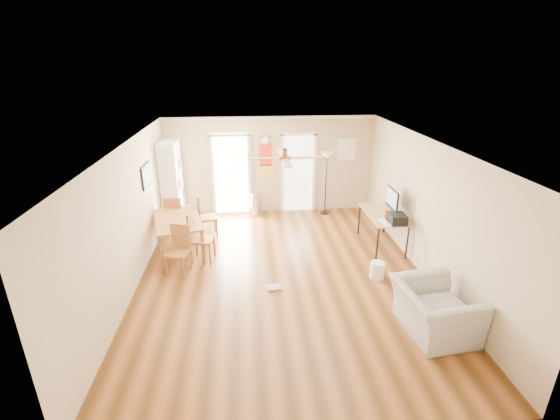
{
  "coord_description": "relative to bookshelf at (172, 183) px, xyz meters",
  "views": [
    {
      "loc": [
        -0.64,
        -6.56,
        3.97
      ],
      "look_at": [
        0.0,
        0.6,
        1.15
      ],
      "focal_mm": 24.84,
      "sensor_mm": 36.0,
      "label": 1
    }
  ],
  "objects": [
    {
      "name": "wall_left",
      "position": [
        -0.23,
        -2.95,
        0.25
      ],
      "size": [
        0.04,
        7.0,
        2.6
      ],
      "primitive_type": null,
      "color": "beige",
      "rests_on": "floor"
    },
    {
      "name": "floor",
      "position": [
        2.52,
        -2.95,
        -1.05
      ],
      "size": [
        7.0,
        7.0,
        0.0
      ],
      "primitive_type": "plane",
      "color": "brown",
      "rests_on": "ground"
    },
    {
      "name": "ceiling_fan",
      "position": [
        2.52,
        -3.25,
        1.38
      ],
      "size": [
        1.24,
        1.24,
        0.2
      ],
      "primitive_type": null,
      "color": "#593819",
      "rests_on": "ceiling"
    },
    {
      "name": "ceiling",
      "position": [
        2.52,
        -2.95,
        1.55
      ],
      "size": [
        5.5,
        7.0,
        0.0
      ],
      "primitive_type": null,
      "color": "silver",
      "rests_on": "floor"
    },
    {
      "name": "wall_back",
      "position": [
        2.52,
        0.55,
        0.25
      ],
      "size": [
        5.5,
        0.04,
        2.6
      ],
      "primitive_type": null,
      "color": "beige",
      "rests_on": "floor"
    },
    {
      "name": "dining_chair_near",
      "position": [
        0.49,
        -2.64,
        -0.57
      ],
      "size": [
        0.5,
        0.5,
        0.97
      ],
      "primitive_type": null,
      "rotation": [
        0.0,
        0.0,
        -0.3
      ],
      "color": "olive",
      "rests_on": "floor"
    },
    {
      "name": "armchair",
      "position": [
        4.67,
        -4.8,
        -0.67
      ],
      "size": [
        1.15,
        1.28,
        0.77
      ],
      "primitive_type": "imported",
      "rotation": [
        0.0,
        0.0,
        1.67
      ],
      "color": "#AAABA5",
      "rests_on": "floor"
    },
    {
      "name": "orange_bottle",
      "position": [
        4.82,
        -2.05,
        -0.17
      ],
      "size": [
        0.09,
        0.09,
        0.22
      ],
      "primitive_type": "cylinder",
      "rotation": [
        0.0,
        0.0,
        -0.27
      ],
      "color": "orange",
      "rests_on": "computer_desk"
    },
    {
      "name": "wastebasket_b",
      "position": [
        4.79,
        -3.81,
        -0.9
      ],
      "size": [
        0.32,
        0.32,
        0.31
      ],
      "primitive_type": "cylinder",
      "rotation": [
        0.0,
        0.0,
        0.21
      ],
      "color": "silver",
      "rests_on": "floor"
    },
    {
      "name": "printer",
      "position": [
        4.97,
        -2.34,
        -0.18
      ],
      "size": [
        0.35,
        0.4,
        0.2
      ],
      "primitive_type": "cube",
      "rotation": [
        0.0,
        0.0,
        -0.04
      ],
      "color": "black",
      "rests_on": "computer_desk"
    },
    {
      "name": "kitchen_doorway",
      "position": [
        1.47,
        0.54,
        -0.0
      ],
      "size": [
        0.9,
        0.1,
        2.1
      ],
      "primitive_type": null,
      "color": "white",
      "rests_on": "wall_back"
    },
    {
      "name": "torchiere_lamp",
      "position": [
        3.98,
        0.22,
        -0.2
      ],
      "size": [
        0.37,
        0.37,
        1.7
      ],
      "primitive_type": null,
      "rotation": [
        0.0,
        0.0,
        0.18
      ],
      "color": "black",
      "rests_on": "floor"
    },
    {
      "name": "wall_right",
      "position": [
        5.27,
        -2.95,
        0.25
      ],
      "size": [
        0.04,
        7.0,
        2.6
      ],
      "primitive_type": null,
      "color": "beige",
      "rests_on": "floor"
    },
    {
      "name": "imac",
      "position": [
        4.99,
        -1.91,
        0.02
      ],
      "size": [
        0.12,
        0.65,
        0.6
      ],
      "primitive_type": null,
      "rotation": [
        0.0,
        0.0,
        -0.05
      ],
      "color": "black",
      "rests_on": "computer_desk"
    },
    {
      "name": "keyboard",
      "position": [
        4.72,
        -2.32,
        -0.28
      ],
      "size": [
        0.17,
        0.44,
        0.02
      ],
      "primitive_type": "cube",
      "rotation": [
        0.0,
        0.0,
        0.06
      ],
      "color": "white",
      "rests_on": "computer_desk"
    },
    {
      "name": "crown_molding",
      "position": [
        2.52,
        -2.95,
        1.51
      ],
      "size": [
        5.5,
        7.0,
        0.08
      ],
      "primitive_type": null,
      "color": "white",
      "rests_on": "wall_back"
    },
    {
      "name": "dining_chair_right_b",
      "position": [
        0.92,
        -2.17,
        -0.51
      ],
      "size": [
        0.51,
        0.51,
        1.09
      ],
      "primitive_type": null,
      "rotation": [
        0.0,
        0.0,
        1.41
      ],
      "color": "#A47235",
      "rests_on": "floor"
    },
    {
      "name": "framed_poster",
      "position": [
        -0.21,
        -1.55,
        0.65
      ],
      "size": [
        0.04,
        0.66,
        0.48
      ],
      "primitive_type": "cube",
      "color": "black",
      "rests_on": "wall_left"
    },
    {
      "name": "ac_grille",
      "position": [
        4.57,
        0.52,
        0.65
      ],
      "size": [
        0.5,
        0.04,
        0.6
      ],
      "primitive_type": "cube",
      "color": "white",
      "rests_on": "wall_back"
    },
    {
      "name": "dining_table",
      "position": [
        0.37,
        -1.7,
        -0.67
      ],
      "size": [
        1.28,
        1.73,
        0.78
      ],
      "primitive_type": null,
      "rotation": [
        0.0,
        0.0,
        0.25
      ],
      "color": "#A47535",
      "rests_on": "floor"
    },
    {
      "name": "trash_can",
      "position": [
        2.1,
        0.29,
        -0.75
      ],
      "size": [
        0.31,
        0.31,
        0.61
      ],
      "primitive_type": "cylinder",
      "rotation": [
        0.0,
        0.0,
        -0.12
      ],
      "color": "#ACACAE",
      "rests_on": "floor"
    },
    {
      "name": "dining_chair_far",
      "position": [
        0.18,
        -0.87,
        -0.55
      ],
      "size": [
        0.46,
        0.46,
        1.01
      ],
      "primitive_type": null,
      "rotation": [
        0.0,
        0.0,
        3.02
      ],
      "color": "#9E5933",
      "rests_on": "floor"
    },
    {
      "name": "bathroom_doorway",
      "position": [
        3.27,
        0.54,
        -0.0
      ],
      "size": [
        0.8,
        0.1,
        2.1
      ],
      "primitive_type": null,
      "color": "white",
      "rests_on": "wall_back"
    },
    {
      "name": "computer_desk",
      "position": [
        4.86,
        -1.81,
        -0.67
      ],
      "size": [
        0.72,
        1.44,
        0.77
      ],
      "primitive_type": null,
      "color": "tan",
      "rests_on": "floor"
    },
    {
      "name": "floor_cloth",
      "position": [
        2.31,
        -3.38,
        -1.04
      ],
      "size": [
        0.29,
        0.24,
        0.04
      ],
      "primitive_type": "cube",
      "rotation": [
        0.0,
        0.0,
        0.15
      ],
      "color": "gray",
      "rests_on": "floor"
    },
    {
      "name": "bookshelf",
      "position": [
        0.0,
        0.0,
        0.0
      ],
      "size": [
        0.46,
        0.97,
        2.11
      ],
      "primitive_type": null,
      "rotation": [
        0.0,
        0.0,
        -0.04
      ],
      "color": "silver",
      "rests_on": "floor"
    },
    {
      "name": "wall_front",
      "position": [
        2.52,
        -6.45,
        0.25
      ],
      "size": [
        5.5,
        0.04,
        2.6
      ],
      "primitive_type": null,
      "color": "beige",
      "rests_on": "floor"
    },
    {
      "name": "wall_decal",
      "position": [
        2.39,
        0.53,
        0.5
      ],
      "size": [
        0.46,
        0.03,
        1.1
      ],
      "primitive_type": "cube",
      "color": "red",
      "rests_on": "wall_back"
    },
    {
      "name": "dining_chair_right_a",
      "position": [
        0.92,
        -0.93,
        -0.54
      ],
      "size": [
        0.5,
        0.5,
        1.03
      ],
      "primitive_type": null,
      "rotation": [
        0.0,
        0.0,
        1.77
      ],
      "color": "#945430",
      "rests_on": "floor"
    },
    {
      "name": "wastebasket_a",
      "position": [
        4.33,
        -3.17,
        -0.89
      ],
      "size": [
        0.3,
        0.3,
        0.32
      ],
      "primitive_type": "cylinder",
      "rotation": [
        0.0,
        0.0,
        -0.09
      ],
      "color": "white",
      "rests_on": "floor"
    }
  ]
}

